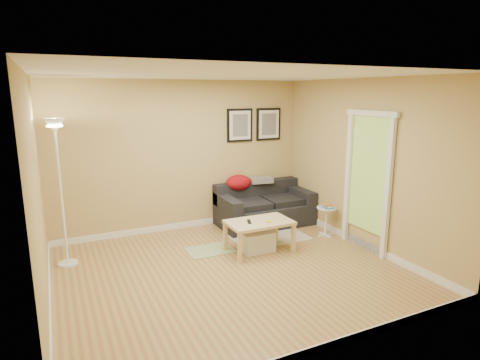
{
  "coord_description": "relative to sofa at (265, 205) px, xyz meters",
  "views": [
    {
      "loc": [
        -2.07,
        -4.66,
        2.39
      ],
      "look_at": [
        0.55,
        0.85,
        1.05
      ],
      "focal_mm": 30.03,
      "sensor_mm": 36.0,
      "label": 1
    }
  ],
  "objects": [
    {
      "name": "baseboard_front",
      "position": [
        -1.38,
        -3.52,
        -0.33
      ],
      "size": [
        4.5,
        0.02,
        0.1
      ],
      "primitive_type": "cube",
      "color": "white",
      "rests_on": "ground"
    },
    {
      "name": "book_stack",
      "position": [
        0.64,
        -0.99,
        0.16
      ],
      "size": [
        0.22,
        0.26,
        0.07
      ],
      "primitive_type": null,
      "rotation": [
        0.0,
        0.0,
        0.31
      ],
      "color": "teal",
      "rests_on": "side_table"
    },
    {
      "name": "red_throw",
      "position": [
        -0.41,
        0.29,
        0.4
      ],
      "size": [
        0.48,
        0.36,
        0.28
      ],
      "primitive_type": null,
      "color": "maroon",
      "rests_on": "sofa"
    },
    {
      "name": "coffee_table",
      "position": [
        -0.71,
        -1.1,
        -0.13
      ],
      "size": [
        1.02,
        0.68,
        0.49
      ],
      "primitive_type": null,
      "rotation": [
        0.0,
        0.0,
        0.09
      ],
      "color": "#DFC588",
      "rests_on": "ground"
    },
    {
      "name": "wall_right",
      "position": [
        0.87,
        -1.53,
        0.92
      ],
      "size": [
        0.0,
        4.0,
        4.0
      ],
      "primitive_type": "plane",
      "rotation": [
        1.57,
        0.0,
        -1.57
      ],
      "color": "tan",
      "rests_on": "ground"
    },
    {
      "name": "baseboard_left",
      "position": [
        -3.62,
        -1.53,
        -0.33
      ],
      "size": [
        0.02,
        4.0,
        0.1
      ],
      "primitive_type": "cube",
      "color": "white",
      "rests_on": "ground"
    },
    {
      "name": "wall_front",
      "position": [
        -1.38,
        -3.53,
        0.92
      ],
      "size": [
        4.5,
        0.0,
        4.5
      ],
      "primitive_type": "plane",
      "rotation": [
        -1.57,
        0.0,
        0.0
      ],
      "color": "tan",
      "rests_on": "ground"
    },
    {
      "name": "green_runner",
      "position": [
        -1.38,
        -0.75,
        -0.37
      ],
      "size": [
        0.7,
        0.5,
        0.01
      ],
      "primitive_type": "cube",
      "color": "#668C4C",
      "rests_on": "ground"
    },
    {
      "name": "doorway",
      "position": [
        0.82,
        -1.68,
        0.65
      ],
      "size": [
        0.12,
        1.01,
        2.13
      ],
      "primitive_type": null,
      "color": "white",
      "rests_on": "ground"
    },
    {
      "name": "storage_bin",
      "position": [
        -0.73,
        -1.05,
        -0.22
      ],
      "size": [
        0.51,
        0.37,
        0.31
      ],
      "primitive_type": null,
      "color": "white",
      "rests_on": "ground"
    },
    {
      "name": "wall_back",
      "position": [
        -1.38,
        0.47,
        0.92
      ],
      "size": [
        4.5,
        0.0,
        4.5
      ],
      "primitive_type": "plane",
      "rotation": [
        1.57,
        0.0,
        0.0
      ],
      "color": "tan",
      "rests_on": "ground"
    },
    {
      "name": "wall_left",
      "position": [
        -3.63,
        -1.53,
        0.92
      ],
      "size": [
        0.0,
        4.0,
        4.0
      ],
      "primitive_type": "plane",
      "rotation": [
        1.57,
        0.0,
        1.57
      ],
      "color": "tan",
      "rests_on": "ground"
    },
    {
      "name": "tape_roll",
      "position": [
        -0.61,
        -1.22,
        0.13
      ],
      "size": [
        0.07,
        0.07,
        0.03
      ],
      "primitive_type": "cylinder",
      "color": "yellow",
      "rests_on": "coffee_table"
    },
    {
      "name": "floor_lamp",
      "position": [
        -3.38,
        -0.36,
        0.6
      ],
      "size": [
        0.27,
        0.27,
        2.07
      ],
      "primitive_type": null,
      "color": "white",
      "rests_on": "ground"
    },
    {
      "name": "ceiling",
      "position": [
        -1.38,
        -1.53,
        2.23
      ],
      "size": [
        4.5,
        4.5,
        0.0
      ],
      "primitive_type": "plane",
      "rotation": [
        3.14,
        0.0,
        0.0
      ],
      "color": "white",
      "rests_on": "wall_back"
    },
    {
      "name": "plaid_throw",
      "position": [
        0.06,
        0.28,
        0.41
      ],
      "size": [
        0.45,
        0.32,
        0.1
      ],
      "primitive_type": null,
      "rotation": [
        0.0,
        0.0,
        -0.14
      ],
      "color": "tan",
      "rests_on": "sofa"
    },
    {
      "name": "sofa",
      "position": [
        0.0,
        0.0,
        0.0
      ],
      "size": [
        1.7,
        0.9,
        0.75
      ],
      "primitive_type": null,
      "color": "black",
      "rests_on": "ground"
    },
    {
      "name": "area_rug",
      "position": [
        -0.27,
        -0.62,
        -0.37
      ],
      "size": [
        1.25,
        0.85,
        0.01
      ],
      "primitive_type": "cube",
      "color": "#B9A992",
      "rests_on": "ground"
    },
    {
      "name": "baseboard_back",
      "position": [
        -1.38,
        0.46,
        -0.33
      ],
      "size": [
        4.5,
        0.02,
        0.1
      ],
      "primitive_type": "cube",
      "color": "white",
      "rests_on": "ground"
    },
    {
      "name": "framed_print_left",
      "position": [
        -0.3,
        0.45,
        1.43
      ],
      "size": [
        0.5,
        0.04,
        0.6
      ],
      "primitive_type": null,
      "color": "black",
      "rests_on": "wall_back"
    },
    {
      "name": "baseboard_right",
      "position": [
        0.86,
        -1.53,
        -0.33
      ],
      "size": [
        0.02,
        4.0,
        0.1
      ],
      "primitive_type": "cube",
      "color": "white",
      "rests_on": "ground"
    },
    {
      "name": "floor",
      "position": [
        -1.38,
        -1.53,
        -0.38
      ],
      "size": [
        4.5,
        4.5,
        0.0
      ],
      "primitive_type": "plane",
      "color": "#AA8A49",
      "rests_on": "ground"
    },
    {
      "name": "framed_print_right",
      "position": [
        0.3,
        0.45,
        1.43
      ],
      "size": [
        0.5,
        0.04,
        0.6
      ],
      "primitive_type": null,
      "color": "black",
      "rests_on": "wall_back"
    },
    {
      "name": "side_table",
      "position": [
        0.64,
        -0.97,
        -0.13
      ],
      "size": [
        0.33,
        0.33,
        0.5
      ],
      "primitive_type": null,
      "color": "white",
      "rests_on": "ground"
    },
    {
      "name": "remote_control",
      "position": [
        -0.87,
        -1.08,
        0.12
      ],
      "size": [
        0.1,
        0.17,
        0.02
      ],
      "primitive_type": "cube",
      "rotation": [
        0.0,
        0.0,
        -0.34
      ],
      "color": "black",
      "rests_on": "coffee_table"
    }
  ]
}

